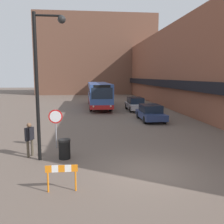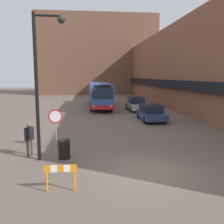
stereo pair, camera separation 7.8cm
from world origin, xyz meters
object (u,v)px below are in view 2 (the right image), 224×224
object	(u,v)px
parked_car_back	(136,104)
pedestrian	(29,136)
city_bus	(99,94)
parked_car_front	(151,113)
trash_bin	(64,149)
construction_barricade	(61,173)
stop_sign	(56,120)
street_lamp	(42,72)

from	to	relation	value
parked_car_back	pedestrian	size ratio (longest dim) A/B	2.74
city_bus	parked_car_front	xyz separation A→B (m)	(4.05, -10.24, -0.99)
trash_bin	construction_barricade	bearing A→B (deg)	-86.99
stop_sign	street_lamp	xyz separation A→B (m)	(-0.29, -1.93, 2.60)
city_bus	stop_sign	bearing A→B (deg)	-100.56
stop_sign	trash_bin	xyz separation A→B (m)	(0.59, -1.86, -1.07)
parked_car_front	parked_car_back	bearing A→B (deg)	90.00
parked_car_back	street_lamp	size ratio (longest dim) A/B	0.69
city_bus	pedestrian	bearing A→B (deg)	-103.02
city_bus	construction_barricade	size ratio (longest dim) A/B	11.16
street_lamp	pedestrian	size ratio (longest dim) A/B	3.99
street_lamp	trash_bin	distance (m)	3.78
parked_car_front	parked_car_back	distance (m)	6.80
street_lamp	city_bus	bearing A→B (deg)	79.63
parked_car_back	city_bus	bearing A→B (deg)	139.67
parked_car_back	pedestrian	bearing A→B (deg)	-118.11
parked_car_front	street_lamp	distance (m)	12.93
construction_barricade	pedestrian	bearing A→B (deg)	115.34
parked_car_front	trash_bin	distance (m)	11.88
parked_car_back	stop_sign	bearing A→B (deg)	-116.87
parked_car_back	construction_barricade	size ratio (longest dim) A/B	4.22
parked_car_back	trash_bin	distance (m)	17.88
stop_sign	pedestrian	size ratio (longest dim) A/B	1.27
city_bus	stop_sign	world-z (taller)	city_bus
parked_car_front	trash_bin	size ratio (longest dim) A/B	4.57
construction_barricade	parked_car_back	bearing A→B (deg)	71.63
city_bus	trash_bin	distance (m)	20.19
stop_sign	street_lamp	world-z (taller)	street_lamp
parked_car_back	street_lamp	distance (m)	18.61
city_bus	parked_car_front	world-z (taller)	city_bus
parked_car_back	stop_sign	size ratio (longest dim) A/B	2.16
city_bus	trash_bin	size ratio (longest dim) A/B	12.92
parked_car_back	stop_sign	xyz separation A→B (m)	(-7.43, -14.65, 0.80)
stop_sign	street_lamp	distance (m)	3.25
parked_car_back	trash_bin	size ratio (longest dim) A/B	4.88
city_bus	trash_bin	world-z (taller)	city_bus
parked_car_front	city_bus	bearing A→B (deg)	111.59
parked_car_back	pedestrian	distance (m)	18.15
parked_car_front	parked_car_back	xyz separation A→B (m)	(-0.00, 6.80, 0.03)
parked_car_back	construction_barricade	bearing A→B (deg)	-108.37
city_bus	street_lamp	world-z (taller)	street_lamp
trash_bin	construction_barricade	xyz separation A→B (m)	(0.18, -3.51, 0.19)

